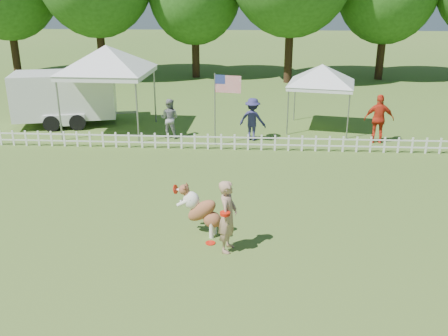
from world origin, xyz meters
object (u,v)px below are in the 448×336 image
at_px(frisbee_on_turf, 210,243).
at_px(spectator_a, 170,118).
at_px(spectator_c, 379,119).
at_px(flag_pole, 215,110).
at_px(dog, 203,211).
at_px(spectator_b, 253,119).
at_px(handler, 228,216).
at_px(cargo_trailer, 65,98).
at_px(canopy_tent_right, 320,98).
at_px(canopy_tent_left, 109,90).

relative_size(frisbee_on_turf, spectator_a, 0.15).
bearing_deg(spectator_c, frisbee_on_turf, 60.45).
bearing_deg(flag_pole, dog, -77.56).
height_order(frisbee_on_turf, spectator_c, spectator_c).
bearing_deg(spectator_a, spectator_b, -171.78).
bearing_deg(spectator_a, handler, 117.77).
relative_size(spectator_b, spectator_c, 0.89).
bearing_deg(frisbee_on_turf, dog, 116.13).
height_order(dog, cargo_trailer, cargo_trailer).
distance_m(frisbee_on_turf, canopy_tent_right, 11.10).
height_order(canopy_tent_right, spectator_a, canopy_tent_right).
relative_size(frisbee_on_turf, spectator_c, 0.12).
bearing_deg(handler, cargo_trailer, 46.78).
height_order(canopy_tent_left, flag_pole, canopy_tent_left).
bearing_deg(cargo_trailer, dog, -68.53).
xyz_separation_m(canopy_tent_right, spectator_c, (2.05, -1.85, -0.40)).
height_order(cargo_trailer, spectator_b, cargo_trailer).
distance_m(dog, canopy_tent_right, 10.68).
bearing_deg(spectator_a, frisbee_on_turf, 115.70).
bearing_deg(canopy_tent_right, spectator_a, -154.11).
bearing_deg(canopy_tent_right, spectator_b, -136.98).
xyz_separation_m(canopy_tent_right, spectator_b, (-2.82, -1.79, -0.50)).
xyz_separation_m(dog, spectator_b, (1.13, 8.11, 0.20)).
bearing_deg(canopy_tent_left, frisbee_on_turf, -60.73).
distance_m(dog, spectator_a, 8.51).
xyz_separation_m(handler, canopy_tent_right, (3.30, 10.64, 0.48)).
xyz_separation_m(dog, flag_pole, (-0.28, 7.34, 0.75)).
bearing_deg(spectator_b, handler, 107.05).
height_order(canopy_tent_left, spectator_a, canopy_tent_left).
bearing_deg(handler, spectator_b, 8.02).
height_order(dog, flag_pole, flag_pole).
height_order(canopy_tent_right, spectator_c, canopy_tent_right).
height_order(handler, canopy_tent_left, canopy_tent_left).
relative_size(dog, canopy_tent_left, 0.37).
relative_size(canopy_tent_right, spectator_c, 1.42).
distance_m(cargo_trailer, spectator_c, 13.20).
bearing_deg(canopy_tent_left, flag_pole, -19.49).
relative_size(spectator_a, spectator_b, 0.94).
xyz_separation_m(cargo_trailer, spectator_c, (13.05, -1.94, -0.22)).
bearing_deg(spectator_b, canopy_tent_left, 10.99).
xyz_separation_m(canopy_tent_left, spectator_b, (5.94, -0.96, -0.90)).
bearing_deg(dog, canopy_tent_right, 82.62).
relative_size(frisbee_on_turf, canopy_tent_left, 0.07).
bearing_deg(frisbee_on_turf, cargo_trailer, 124.84).
bearing_deg(spectator_b, spectator_c, -160.58).
distance_m(handler, frisbee_on_turf, 0.99).
bearing_deg(canopy_tent_left, spectator_b, -7.70).
height_order(flag_pole, spectator_b, flag_pole).
xyz_separation_m(canopy_tent_right, spectator_a, (-6.14, -1.68, -0.55)).
xyz_separation_m(canopy_tent_left, canopy_tent_right, (8.76, 0.83, -0.39)).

